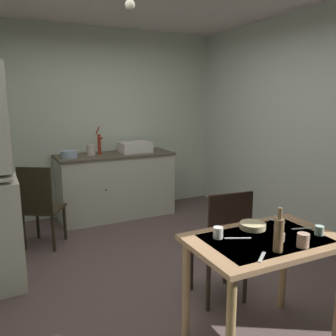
{
  "coord_description": "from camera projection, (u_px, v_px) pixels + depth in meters",
  "views": [
    {
      "loc": [
        -1.29,
        -2.96,
        1.7
      ],
      "look_at": [
        0.16,
        -0.09,
        1.05
      ],
      "focal_mm": 37.63,
      "sensor_mm": 36.0,
      "label": 1
    }
  ],
  "objects": [
    {
      "name": "mug_tall",
      "position": [
        319.0,
        230.0,
        2.39
      ],
      "size": [
        0.06,
        0.06,
        0.06
      ],
      "primitive_type": "cylinder",
      "color": "#ADD1C1",
      "rests_on": "dining_table"
    },
    {
      "name": "teacup_cream",
      "position": [
        303.0,
        240.0,
        2.19
      ],
      "size": [
        0.08,
        0.08,
        0.09
      ],
      "primitive_type": "cylinder",
      "color": "tan",
      "rests_on": "dining_table"
    },
    {
      "name": "chair_far_side",
      "position": [
        223.0,
        245.0,
        2.9
      ],
      "size": [
        0.45,
        0.45,
        0.97
      ],
      "color": "#2B251A",
      "rests_on": "ground"
    },
    {
      "name": "mixing_bowl_counter",
      "position": [
        69.0,
        154.0,
        4.63
      ],
      "size": [
        0.22,
        0.22,
        0.09
      ],
      "primitive_type": "cylinder",
      "color": "#9EB2C6",
      "rests_on": "counter_cabinet"
    },
    {
      "name": "pendant_bulb",
      "position": [
        130.0,
        5.0,
        2.78
      ],
      "size": [
        0.08,
        0.08,
        0.08
      ],
      "primitive_type": "sphere",
      "color": "#F9EFCC"
    },
    {
      "name": "ground_plane",
      "position": [
        150.0,
        271.0,
        3.5
      ],
      "size": [
        5.16,
        5.16,
        0.0
      ],
      "primitive_type": "plane",
      "color": "brown"
    },
    {
      "name": "sink_basin",
      "position": [
        135.0,
        147.0,
        5.09
      ],
      "size": [
        0.44,
        0.34,
        0.15
      ],
      "color": "silver",
      "rests_on": "counter_cabinet"
    },
    {
      "name": "dining_table",
      "position": [
        264.0,
        256.0,
        2.36
      ],
      "size": [
        1.03,
        0.67,
        0.78
      ],
      "color": "tan",
      "rests_on": "ground"
    },
    {
      "name": "teaspoon_near_bowl",
      "position": [
        302.0,
        228.0,
        2.51
      ],
      "size": [
        0.16,
        0.07,
        0.0
      ],
      "primitive_type": "cube",
      "rotation": [
        0.0,
        0.0,
        2.85
      ],
      "color": "beige",
      "rests_on": "dining_table"
    },
    {
      "name": "stoneware_crock",
      "position": [
        91.0,
        150.0,
        4.83
      ],
      "size": [
        0.11,
        0.11,
        0.15
      ],
      "primitive_type": "cylinder",
      "color": "beige",
      "rests_on": "counter_cabinet"
    },
    {
      "name": "counter_cabinet",
      "position": [
        116.0,
        185.0,
        5.06
      ],
      "size": [
        1.63,
        0.64,
        0.91
      ],
      "color": "beige",
      "rests_on": "ground"
    },
    {
      "name": "wall_back",
      "position": [
        89.0,
        123.0,
        5.1
      ],
      "size": [
        4.01,
        0.1,
        2.67
      ],
      "primitive_type": "cube",
      "color": "silver",
      "rests_on": "ground"
    },
    {
      "name": "table_knife",
      "position": [
        238.0,
        238.0,
        2.33
      ],
      "size": [
        0.17,
        0.09,
        0.0
      ],
      "primitive_type": "cube",
      "rotation": [
        0.0,
        0.0,
        5.84
      ],
      "color": "silver",
      "rests_on": "dining_table"
    },
    {
      "name": "hand_pump",
      "position": [
        99.0,
        142.0,
        4.89
      ],
      "size": [
        0.05,
        0.27,
        0.39
      ],
      "color": "maroon",
      "rests_on": "counter_cabinet"
    },
    {
      "name": "mug_dark",
      "position": [
        218.0,
        233.0,
        2.33
      ],
      "size": [
        0.07,
        0.07,
        0.08
      ],
      "primitive_type": "cylinder",
      "color": "white",
      "rests_on": "dining_table"
    },
    {
      "name": "glass_bottle",
      "position": [
        279.0,
        234.0,
        2.12
      ],
      "size": [
        0.06,
        0.06,
        0.28
      ],
      "color": "olive",
      "rests_on": "dining_table"
    },
    {
      "name": "teacup_mint",
      "position": [
        280.0,
        237.0,
        2.29
      ],
      "size": [
        0.06,
        0.06,
        0.06
      ],
      "primitive_type": "cylinder",
      "color": "tan",
      "rests_on": "dining_table"
    },
    {
      "name": "teaspoon_by_cup",
      "position": [
        262.0,
        257.0,
        2.06
      ],
      "size": [
        0.13,
        0.11,
        0.0
      ],
      "primitive_type": "cube",
      "rotation": [
        0.0,
        0.0,
        3.8
      ],
      "color": "beige",
      "rests_on": "dining_table"
    },
    {
      "name": "serving_bowl_wide",
      "position": [
        253.0,
        226.0,
        2.51
      ],
      "size": [
        0.19,
        0.19,
        0.04
      ],
      "primitive_type": "cylinder",
      "color": "beige",
      "rests_on": "dining_table"
    },
    {
      "name": "serving_spoon",
      "position": [
        276.0,
        221.0,
        2.66
      ],
      "size": [
        0.08,
        0.13,
        0.0
      ],
      "primitive_type": "cube",
      "rotation": [
        0.0,
        0.0,
        5.16
      ],
      "color": "beige",
      "rests_on": "dining_table"
    },
    {
      "name": "chair_by_counter",
      "position": [
        41.0,
        205.0,
        3.96
      ],
      "size": [
        0.55,
        0.55,
        0.96
      ],
      "color": "#322B1A",
      "rests_on": "ground"
    },
    {
      "name": "wall_right",
      "position": [
        305.0,
        129.0,
        4.12
      ],
      "size": [
        0.1,
        4.26,
        2.67
      ],
      "primitive_type": "cube",
      "color": "silver",
      "rests_on": "ground"
    }
  ]
}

